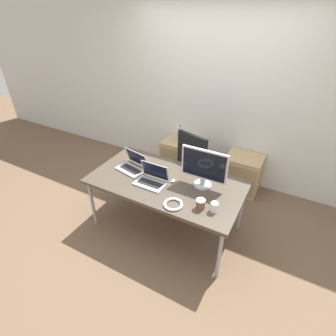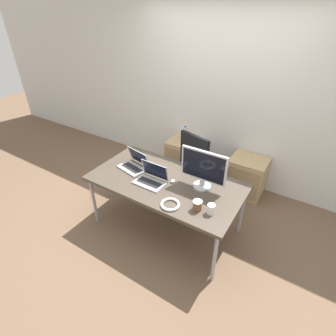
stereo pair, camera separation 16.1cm
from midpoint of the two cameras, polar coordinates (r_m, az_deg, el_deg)
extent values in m
plane|color=brown|center=(3.47, 0.94, -12.35)|extent=(14.00, 14.00, 0.00)
cube|color=silver|center=(3.96, 12.66, 14.98)|extent=(10.00, 0.05, 2.60)
cube|color=#473D33|center=(3.02, 1.05, -3.14)|extent=(1.76, 0.93, 0.04)
cylinder|color=#99999E|center=(3.42, -14.56, -6.87)|extent=(0.04, 0.04, 0.67)
cylinder|color=#99999E|center=(2.76, 11.83, -18.72)|extent=(0.04, 0.04, 0.67)
cylinder|color=#99999E|center=(3.89, -6.26, -0.60)|extent=(0.04, 0.04, 0.67)
cylinder|color=#99999E|center=(3.31, 17.15, -8.93)|extent=(0.04, 0.04, 0.67)
cylinder|color=#232326|center=(3.98, 8.69, -5.47)|extent=(0.56, 0.56, 0.04)
cylinder|color=gray|center=(3.86, 8.95, -2.98)|extent=(0.05, 0.05, 0.39)
cube|color=black|center=(3.75, 9.20, -0.57)|extent=(0.58, 0.58, 0.07)
cube|color=black|center=(3.39, 7.00, 2.47)|extent=(0.44, 0.14, 0.60)
cube|color=tan|center=(4.31, 4.61, 2.38)|extent=(0.51, 0.43, 0.57)
cube|color=#977D56|center=(4.15, 3.19, 1.10)|extent=(0.47, 0.01, 0.46)
cube|color=tan|center=(4.02, 17.84, -1.76)|extent=(0.51, 0.43, 0.57)
cube|color=#977D56|center=(3.84, 16.90, -3.31)|extent=(0.47, 0.01, 0.46)
cylinder|color=silver|center=(4.12, 4.86, 7.27)|extent=(0.07, 0.07, 0.24)
cylinder|color=#3359B2|center=(4.06, 4.94, 8.94)|extent=(0.03, 0.03, 0.02)
cube|color=#ADADB2|center=(2.96, -2.57, -3.34)|extent=(0.35, 0.21, 0.02)
cube|color=black|center=(2.96, -2.57, -3.19)|extent=(0.29, 0.12, 0.00)
cube|color=#ADADB2|center=(2.98, -1.30, -0.48)|extent=(0.35, 0.05, 0.20)
cube|color=black|center=(2.98, -1.36, -0.51)|extent=(0.32, 0.04, 0.19)
cube|color=#ADADB2|center=(3.23, -6.49, -0.11)|extent=(0.38, 0.27, 0.02)
cube|color=black|center=(3.23, -6.50, 0.03)|extent=(0.30, 0.17, 0.00)
cube|color=#ADADB2|center=(3.25, -5.03, 2.43)|extent=(0.35, 0.14, 0.20)
cube|color=black|center=(3.25, -5.07, 2.41)|extent=(0.32, 0.12, 0.18)
cylinder|color=#B7B7BC|center=(2.95, 8.94, -3.90)|extent=(0.20, 0.20, 0.02)
cylinder|color=#B7B7BC|center=(2.92, 9.03, -3.11)|extent=(0.06, 0.06, 0.08)
cube|color=#B7B7BC|center=(2.80, 9.40, 0.46)|extent=(0.52, 0.03, 0.35)
cube|color=black|center=(2.79, 9.27, 0.31)|extent=(0.48, 0.00, 0.32)
ellipsoid|color=silver|center=(2.98, 2.59, -2.87)|extent=(0.04, 0.06, 0.03)
cylinder|color=white|center=(2.60, 11.10, -8.80)|extent=(0.08, 0.08, 0.11)
cylinder|color=brown|center=(2.62, 8.16, -8.15)|extent=(0.09, 0.09, 0.10)
cylinder|color=white|center=(2.59, 8.25, -7.27)|extent=(0.09, 0.09, 0.01)
torus|color=white|center=(2.67, 2.23, -7.96)|extent=(0.20, 0.20, 0.03)
camera|label=1|loc=(0.08, -88.45, 1.00)|focal=28.00mm
camera|label=2|loc=(0.08, 91.55, -1.00)|focal=28.00mm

